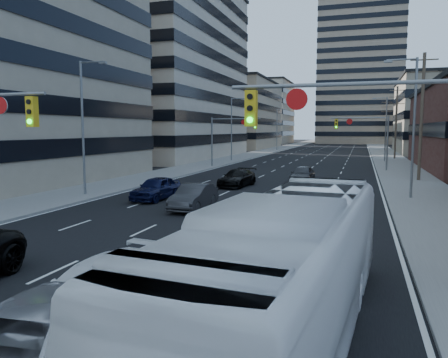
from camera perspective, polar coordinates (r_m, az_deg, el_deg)
road_surface at (r=135.46m, az=14.43°, el=4.34°), size 18.00×300.00×0.02m
sidewalk_left at (r=136.57m, az=9.60°, el=4.50°), size 5.00×300.00×0.15m
sidewalk_right at (r=135.32m, az=19.31°, el=4.21°), size 5.00×300.00×0.15m
office_left_mid at (r=74.31m, az=-10.50°, el=13.68°), size 26.00×34.00×28.00m
office_left_far at (r=109.82m, az=0.92°, el=8.27°), size 20.00×30.00×16.00m
apartment_tower at (r=157.11m, az=17.42°, el=15.13°), size 26.00×26.00×58.00m
bg_block_left at (r=149.53m, az=3.87°, el=8.54°), size 24.00×24.00×20.00m
signal_near_right at (r=13.18m, az=17.89°, el=5.39°), size 6.59×0.33×6.00m
signal_far_left at (r=52.39m, az=0.82°, el=6.23°), size 6.09×0.33×6.00m
signal_far_right at (r=50.18m, az=17.96°, el=5.91°), size 6.09×0.33×6.00m
utility_pole_block at (r=41.48m, az=24.41°, el=7.64°), size 2.20×0.28×11.00m
utility_pole_midblock at (r=71.36m, az=21.56°, el=7.02°), size 2.20×0.28×11.00m
utility_pole_distant at (r=101.30m, az=20.40°, el=6.76°), size 2.20×0.28×11.00m
streetlight_left_near at (r=30.80m, az=-17.76°, el=7.17°), size 2.03×0.22×9.00m
streetlight_left_mid at (r=62.74m, az=1.12°, el=6.95°), size 2.03×0.22×9.00m
streetlight_left_far at (r=96.82m, az=7.03°, el=6.72°), size 2.03×0.22×9.00m
streetlight_right_near at (r=30.33m, az=23.29°, el=6.97°), size 2.03×0.22×9.00m
streetlight_right_far at (r=65.25m, az=20.26°, el=6.53°), size 2.03×0.22×9.00m
white_van at (r=11.02m, az=-15.93°, el=-13.93°), size 2.62×5.10×1.42m
silver_suv at (r=8.61m, az=-24.53°, el=-19.87°), size 2.99×5.70×1.53m
transit_bus at (r=9.49m, az=8.43°, el=-11.64°), size 3.64×11.41×3.12m
sedan_blue at (r=28.51m, az=-8.85°, el=-1.19°), size 2.07×4.50×1.50m
sedan_grey_center at (r=24.77m, az=-3.97°, el=-2.36°), size 1.53×4.35×1.43m
sedan_black_far at (r=34.71m, az=1.73°, el=0.13°), size 2.43×4.90×1.37m
sedan_grey_right at (r=37.45m, az=10.21°, el=0.60°), size 1.87×4.44×1.50m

